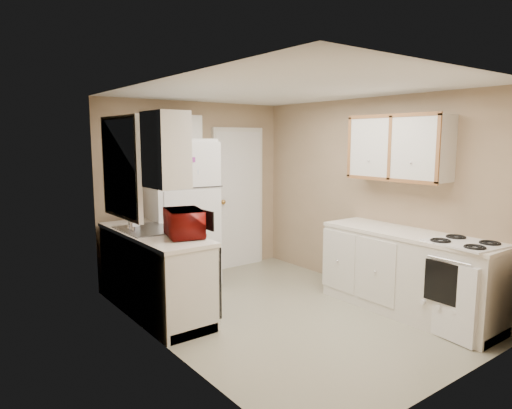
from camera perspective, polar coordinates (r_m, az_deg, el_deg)
floor at (r=5.16m, az=3.44°, el=-13.39°), size 3.80×3.80×0.00m
ceiling at (r=4.82m, az=3.69°, el=14.15°), size 3.80×3.80×0.00m
wall_left at (r=4.09m, az=-11.52°, el=-1.80°), size 3.80×3.80×0.00m
wall_right at (r=5.85m, az=14.04°, el=1.11°), size 3.80×3.80×0.00m
wall_back at (r=6.40m, az=-7.57°, el=1.88°), size 2.80×2.80×0.00m
wall_front at (r=3.65m, az=23.40°, el=-3.54°), size 2.80×2.80×0.00m
left_counter at (r=5.18m, az=-12.61°, el=-8.23°), size 0.60×1.80×0.90m
dishwasher at (r=4.78m, az=-6.39°, el=-8.97°), size 0.03×0.58×0.72m
sink at (r=5.22m, az=-13.43°, el=-3.51°), size 0.54×0.74×0.16m
microwave at (r=4.74m, az=-8.93°, el=-2.20°), size 0.56×0.41×0.34m
soap_bottle at (r=5.40m, az=-15.04°, el=-1.65°), size 0.11×0.11×0.22m
window_blinds at (r=5.02m, az=-16.44°, el=4.46°), size 0.10×0.98×1.08m
upper_cabinet_left at (r=4.29m, az=-11.21°, el=6.73°), size 0.30×0.45×0.70m
refrigerator at (r=5.97m, az=-9.60°, el=-1.04°), size 0.87×0.85×1.90m
cabinet_over_fridge at (r=6.04m, az=-10.35°, el=9.04°), size 0.70×0.30×0.40m
interior_door at (r=6.76m, az=-2.21°, el=0.74°), size 0.86×0.06×2.08m
right_counter at (r=5.29m, az=18.47°, el=-8.11°), size 0.60×2.00×0.90m
stove at (r=4.96m, az=24.28°, el=-10.31°), size 0.58×0.69×0.77m
upper_cabinet_right at (r=5.39m, az=17.40°, el=6.79°), size 0.30×1.20×0.70m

